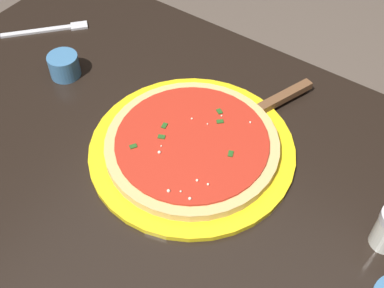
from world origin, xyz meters
The scene contains 6 objects.
restaurant_table centered at (0.00, 0.00, 0.61)m, with size 1.13×0.71×0.75m.
serving_plate centered at (0.03, 0.02, 0.75)m, with size 0.36×0.36×0.01m, color yellow.
pizza centered at (0.03, 0.02, 0.77)m, with size 0.30×0.30×0.02m.
pizza_server centered at (0.09, 0.18, 0.76)m, with size 0.12×0.22×0.01m.
cup_small_sauce centered at (-0.29, 0.04, 0.77)m, with size 0.06×0.06×0.05m, color teal.
fork centered at (-0.42, 0.13, 0.75)m, with size 0.14×0.15×0.00m.
Camera 1 is at (0.34, -0.43, 1.41)m, focal length 46.43 mm.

